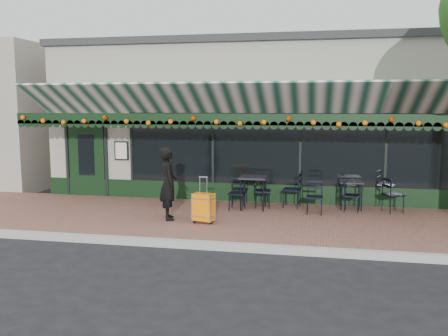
% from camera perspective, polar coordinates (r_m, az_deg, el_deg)
% --- Properties ---
extents(ground, '(80.00, 80.00, 0.00)m').
position_cam_1_polar(ground, '(9.45, -0.54, -9.67)').
color(ground, black).
rests_on(ground, ground).
extents(sidewalk, '(18.00, 4.00, 0.15)m').
position_cam_1_polar(sidewalk, '(11.32, 1.50, -6.37)').
color(sidewalk, brown).
rests_on(sidewalk, ground).
extents(curb, '(18.00, 0.16, 0.15)m').
position_cam_1_polar(curb, '(9.35, -0.64, -9.37)').
color(curb, '#9E9E99').
rests_on(curb, ground).
extents(restaurant_building, '(12.00, 9.60, 4.50)m').
position_cam_1_polar(restaurant_building, '(16.78, 4.85, 5.72)').
color(restaurant_building, gray).
rests_on(restaurant_building, ground).
extents(woman, '(0.62, 0.73, 1.70)m').
position_cam_1_polar(woman, '(11.07, -6.70, -1.85)').
color(woman, black).
rests_on(woman, sidewalk).
extents(suitcase, '(0.51, 0.36, 1.06)m').
position_cam_1_polar(suitcase, '(10.74, -2.48, -4.79)').
color(suitcase, orange).
rests_on(suitcase, sidewalk).
extents(cafe_table_a, '(0.59, 0.59, 0.73)m').
position_cam_1_polar(cafe_table_a, '(12.57, 15.06, -1.84)').
color(cafe_table_a, black).
rests_on(cafe_table_a, sidewalk).
extents(cafe_table_b, '(0.69, 0.69, 0.85)m').
position_cam_1_polar(cafe_table_b, '(12.13, 3.57, -1.41)').
color(cafe_table_b, black).
rests_on(cafe_table_b, sidewalk).
extents(chair_a_left, '(0.51, 0.51, 0.91)m').
position_cam_1_polar(chair_a_left, '(12.52, 8.17, -2.62)').
color(chair_a_left, black).
rests_on(chair_a_left, sidewalk).
extents(chair_a_right, '(0.45, 0.45, 0.80)m').
position_cam_1_polar(chair_a_right, '(12.30, 15.15, -3.26)').
color(chair_a_right, black).
rests_on(chair_a_right, sidewalk).
extents(chair_a_front, '(0.42, 0.42, 0.82)m').
position_cam_1_polar(chair_a_front, '(11.82, 10.85, -3.50)').
color(chair_a_front, black).
rests_on(chair_a_front, sidewalk).
extents(chair_a_extra, '(0.58, 0.58, 0.88)m').
position_cam_1_polar(chair_a_extra, '(12.49, 19.69, -3.07)').
color(chair_a_extra, black).
rests_on(chair_a_extra, sidewalk).
extents(chair_b_left, '(0.40, 0.40, 0.77)m').
position_cam_1_polar(chair_b_left, '(12.76, 1.93, -2.66)').
color(chair_b_left, black).
rests_on(chair_b_left, sidewalk).
extents(chair_b_right, '(0.47, 0.47, 0.85)m').
position_cam_1_polar(chair_b_right, '(12.38, 4.68, -2.81)').
color(chair_b_right, black).
rests_on(chair_b_right, sidewalk).
extents(chair_b_front, '(0.43, 0.43, 0.83)m').
position_cam_1_polar(chair_b_front, '(12.07, 1.58, -3.12)').
color(chair_b_front, black).
rests_on(chair_b_front, sidewalk).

